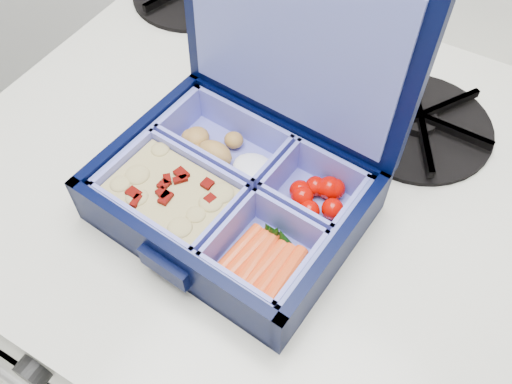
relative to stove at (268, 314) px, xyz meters
The scene contains 4 objects.
stove is the anchor object (origin of this frame).
bento_box 0.51m from the stove, 83.92° to the right, with size 0.24×0.18×0.06m, color black, non-canonical shape.
burner_grate 0.51m from the stove, 36.44° to the left, with size 0.17×0.17×0.02m, color black.
fork 0.49m from the stove, 26.02° to the left, with size 0.02×0.18×0.01m, color silver, non-canonical shape.
Camera 1 is at (0.47, 1.31, 1.38)m, focal length 38.00 mm.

